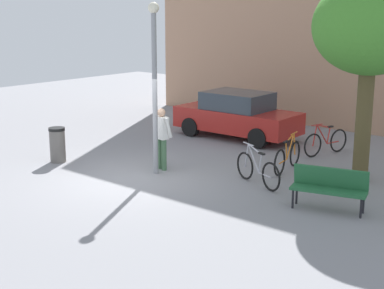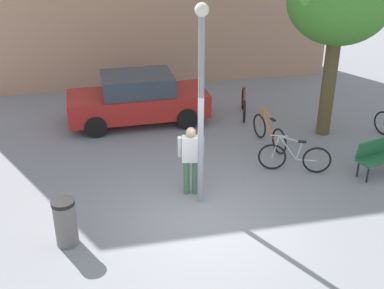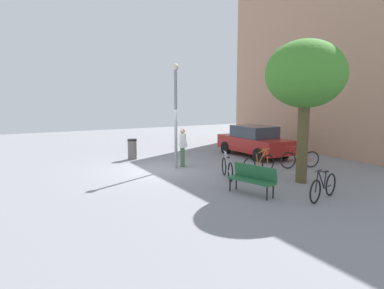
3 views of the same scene
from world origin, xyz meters
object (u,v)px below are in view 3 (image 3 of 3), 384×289
at_px(park_bench, 253,177).
at_px(bicycle_black, 323,187).
at_px(plaza_tree, 305,75).
at_px(trash_bin, 132,149).
at_px(bicycle_red, 300,159).
at_px(bicycle_silver, 227,168).
at_px(parked_car_red, 254,141).
at_px(lamppost, 176,107).
at_px(bicycle_orange, 259,164).
at_px(person_by_lamppost, 182,145).

height_order(park_bench, bicycle_black, bicycle_black).
distance_m(plaza_tree, trash_bin, 8.85).
relative_size(bicycle_red, bicycle_black, 1.02).
bearing_deg(bicycle_silver, bicycle_red, 91.52).
bearing_deg(bicycle_red, bicycle_silver, -88.48).
relative_size(plaza_tree, parked_car_red, 1.18).
bearing_deg(bicycle_black, lamppost, -163.40).
bearing_deg(lamppost, trash_bin, -161.92).
bearing_deg(bicycle_black, park_bench, -134.77).
height_order(park_bench, trash_bin, trash_bin).
bearing_deg(bicycle_orange, bicycle_black, -8.74).
bearing_deg(bicycle_orange, plaza_tree, 12.58).
relative_size(lamppost, person_by_lamppost, 2.63).
relative_size(bicycle_red, bicycle_orange, 0.98).
height_order(person_by_lamppost, bicycle_black, person_by_lamppost).
bearing_deg(bicycle_red, bicycle_orange, -89.39).
height_order(bicycle_orange, trash_bin, trash_bin).
bearing_deg(park_bench, trash_bin, -170.23).
bearing_deg(lamppost, bicycle_black, 16.60).
height_order(park_bench, plaza_tree, plaza_tree).
bearing_deg(trash_bin, park_bench, 9.77).
xyz_separation_m(plaza_tree, parked_car_red, (-5.22, 1.97, -3.00)).
xyz_separation_m(lamppost, trash_bin, (-2.91, -0.95, -2.10)).
bearing_deg(park_bench, bicycle_black, 45.23).
bearing_deg(trash_bin, parked_car_red, 70.19).
relative_size(person_by_lamppost, plaza_tree, 0.33).
distance_m(bicycle_silver, trash_bin, 5.81).
height_order(bicycle_orange, bicycle_black, same).
height_order(plaza_tree, bicycle_silver, plaza_tree).
xyz_separation_m(plaza_tree, trash_bin, (-7.30, -3.80, -3.27)).
distance_m(bicycle_black, parked_car_red, 7.68).
bearing_deg(parked_car_red, plaza_tree, -20.70).
bearing_deg(bicycle_silver, trash_bin, -161.80).
distance_m(bicycle_orange, bicycle_silver, 1.57).
distance_m(bicycle_red, bicycle_silver, 3.80).
bearing_deg(lamppost, bicycle_silver, 18.33).
height_order(person_by_lamppost, trash_bin, person_by_lamppost).
bearing_deg(person_by_lamppost, park_bench, -0.10).
xyz_separation_m(plaza_tree, bicycle_silver, (-1.78, -1.98, -3.39)).
height_order(person_by_lamppost, bicycle_red, person_by_lamppost).
distance_m(lamppost, bicycle_black, 6.88).
distance_m(bicycle_red, bicycle_black, 4.67).
height_order(park_bench, parked_car_red, parked_car_red).
xyz_separation_m(person_by_lamppost, bicycle_orange, (2.67, 2.05, -0.58)).
height_order(plaza_tree, bicycle_black, plaza_tree).
xyz_separation_m(plaza_tree, bicycle_red, (-1.88, 1.81, -3.39)).
bearing_deg(trash_bin, bicycle_orange, 31.87).
relative_size(lamppost, bicycle_silver, 2.58).
xyz_separation_m(lamppost, bicycle_black, (6.25, 1.86, -2.21)).
height_order(lamppost, bicycle_black, lamppost).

